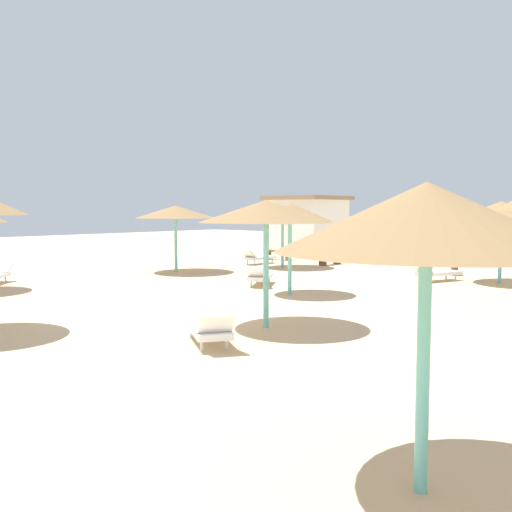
# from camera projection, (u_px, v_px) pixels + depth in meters

# --- Properties ---
(ground_plane) EXTENTS (80.00, 80.00, 0.00)m
(ground_plane) POSITION_uv_depth(u_px,v_px,m) (174.00, 312.00, 14.47)
(ground_plane) COLOR #DBBA8C
(parasol_2) EXTENTS (2.66, 2.66, 2.77)m
(parasol_2) POSITION_uv_depth(u_px,v_px,m) (427.00, 218.00, 5.10)
(parasol_2) COLOR #6BC6BC
(parasol_2) RESTS_ON ground
(parasol_3) EXTENTS (2.94, 2.94, 2.69)m
(parasol_3) POSITION_uv_depth(u_px,v_px,m) (283.00, 211.00, 25.07)
(parasol_3) COLOR #6BC6BC
(parasol_3) RESTS_ON ground
(parasol_4) EXTENTS (2.41, 2.41, 2.69)m
(parasol_4) POSITION_uv_depth(u_px,v_px,m) (290.00, 212.00, 17.19)
(parasol_4) COLOR #6BC6BC
(parasol_4) RESTS_ON ground
(parasol_5) EXTENTS (3.18, 3.18, 2.78)m
(parasol_5) POSITION_uv_depth(u_px,v_px,m) (502.00, 211.00, 19.75)
(parasol_5) COLOR #6BC6BC
(parasol_5) RESTS_ON ground
(parasol_7) EXTENTS (2.86, 2.86, 2.72)m
(parasol_7) POSITION_uv_depth(u_px,v_px,m) (266.00, 212.00, 12.38)
(parasol_7) COLOR #6BC6BC
(parasol_7) RESTS_ON ground
(parasol_8) EXTENTS (3.19, 3.19, 2.65)m
(parasol_8) POSITION_uv_depth(u_px,v_px,m) (176.00, 212.00, 23.30)
(parasol_8) COLOR #6BC6BC
(parasol_8) RESTS_ON ground
(lounger_3) EXTENTS (0.65, 1.90, 0.69)m
(lounger_3) POSITION_uv_depth(u_px,v_px,m) (258.00, 257.00, 26.87)
(lounger_3) COLOR white
(lounger_3) RESTS_ON ground
(lounger_4) EXTENTS (1.57, 1.93, 0.71)m
(lounger_4) POSITION_uv_depth(u_px,v_px,m) (260.00, 276.00, 19.42)
(lounger_4) COLOR white
(lounger_4) RESTS_ON ground
(lounger_5) EXTENTS (1.25, 2.02, 0.61)m
(lounger_5) POSITION_uv_depth(u_px,v_px,m) (435.00, 273.00, 20.49)
(lounger_5) COLOR white
(lounger_5) RESTS_ON ground
(lounger_7) EXTENTS (1.92, 1.55, 0.76)m
(lounger_7) POSITION_uv_depth(u_px,v_px,m) (209.00, 328.00, 10.95)
(lounger_7) COLOR white
(lounger_7) RESTS_ON ground
(bench_0) EXTENTS (1.55, 0.66, 0.49)m
(bench_0) POSITION_uv_depth(u_px,v_px,m) (278.00, 253.00, 28.99)
(bench_0) COLOR brown
(bench_0) RESTS_ON ground
(bench_1) EXTENTS (1.52, 0.50, 0.49)m
(bench_1) POSITION_uv_depth(u_px,v_px,m) (441.00, 265.00, 22.73)
(bench_1) COLOR brown
(bench_1) RESTS_ON ground
(bench_2) EXTENTS (0.41, 1.50, 0.49)m
(bench_2) POSITION_uv_depth(u_px,v_px,m) (330.00, 257.00, 26.53)
(bench_2) COLOR brown
(bench_2) RESTS_ON ground
(beach_cabana) EXTENTS (3.64, 3.58, 3.19)m
(beach_cabana) POSITION_uv_depth(u_px,v_px,m) (307.00, 226.00, 31.55)
(beach_cabana) COLOR white
(beach_cabana) RESTS_ON ground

